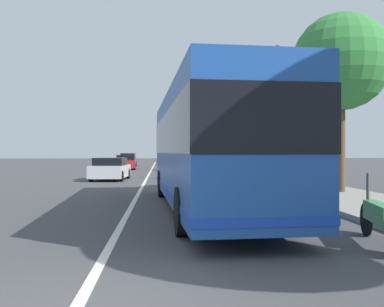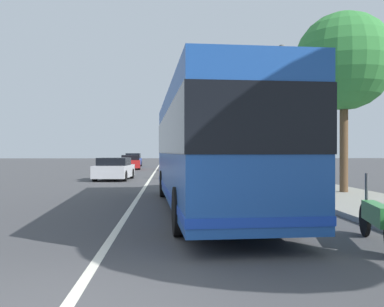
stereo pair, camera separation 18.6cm
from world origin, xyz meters
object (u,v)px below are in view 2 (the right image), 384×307
at_px(utility_pole, 282,114).
at_px(car_far_distant, 130,162).
at_px(roadside_tree_mid_block, 344,62).
at_px(roadside_tree_far_block, 247,108).
at_px(coach_bus, 207,145).
at_px(motorcycle_mid_row, 377,219).
at_px(car_oncoming, 133,160).
at_px(car_side_street, 114,169).

bearing_deg(utility_pole, car_far_distant, 27.84).
relative_size(roadside_tree_mid_block, roadside_tree_far_block, 1.00).
bearing_deg(roadside_tree_mid_block, coach_bus, 122.96).
distance_m(car_far_distant, utility_pole, 21.54).
height_order(motorcycle_mid_row, utility_pole, utility_pole).
height_order(car_oncoming, car_far_distant, car_oncoming).
xyz_separation_m(roadside_tree_far_block, utility_pole, (-12.45, 0.45, -1.63)).
height_order(car_far_distant, utility_pole, utility_pole).
bearing_deg(roadside_tree_far_block, coach_bus, 166.28).
xyz_separation_m(motorcycle_mid_row, utility_pole, (15.14, -2.46, 3.29)).
distance_m(motorcycle_mid_row, car_far_distant, 34.81).
relative_size(car_oncoming, roadside_tree_far_block, 0.65).
xyz_separation_m(car_far_distant, utility_pole, (-18.85, -9.95, 3.11)).
distance_m(car_side_street, roadside_tree_mid_block, 14.78).
distance_m(car_side_street, car_oncoming, 23.41).
distance_m(car_far_distant, roadside_tree_mid_block, 27.92).
height_order(car_oncoming, roadside_tree_mid_block, roadside_tree_mid_block).
relative_size(coach_bus, motorcycle_mid_row, 4.96).
height_order(roadside_tree_mid_block, utility_pole, utility_pole).
bearing_deg(motorcycle_mid_row, car_oncoming, 23.10).
distance_m(roadside_tree_mid_block, roadside_tree_far_block, 19.03).
xyz_separation_m(car_far_distant, roadside_tree_far_block, (-6.40, -10.40, 4.74)).
height_order(car_oncoming, roadside_tree_far_block, roadside_tree_far_block).
relative_size(motorcycle_mid_row, car_far_distant, 0.56).
distance_m(coach_bus, car_side_street, 14.19).
relative_size(coach_bus, utility_pole, 1.55).
distance_m(coach_bus, car_far_distant, 29.58).
height_order(roadside_tree_far_block, utility_pole, utility_pole).
xyz_separation_m(coach_bus, roadside_tree_far_block, (22.76, -5.56, 3.51)).
relative_size(car_side_street, roadside_tree_mid_block, 0.58).
distance_m(motorcycle_mid_row, car_oncoming, 42.40).
bearing_deg(utility_pole, car_side_street, 71.86).
bearing_deg(car_oncoming, utility_pole, 21.26).
relative_size(car_oncoming, utility_pole, 0.62).
bearing_deg(coach_bus, roadside_tree_mid_block, -60.18).
bearing_deg(roadside_tree_far_block, utility_pole, 177.95).
relative_size(car_side_street, car_oncoming, 0.89).
height_order(coach_bus, car_side_street, coach_bus).
bearing_deg(car_oncoming, roadside_tree_mid_block, 18.34).
relative_size(motorcycle_mid_row, car_oncoming, 0.51).
height_order(coach_bus, car_oncoming, coach_bus).
distance_m(car_oncoming, roadside_tree_mid_block, 35.15).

